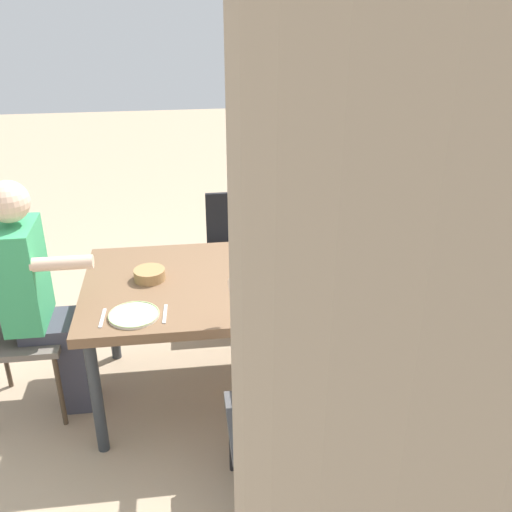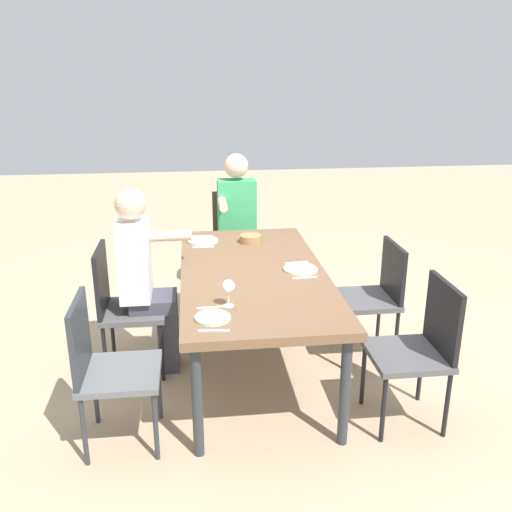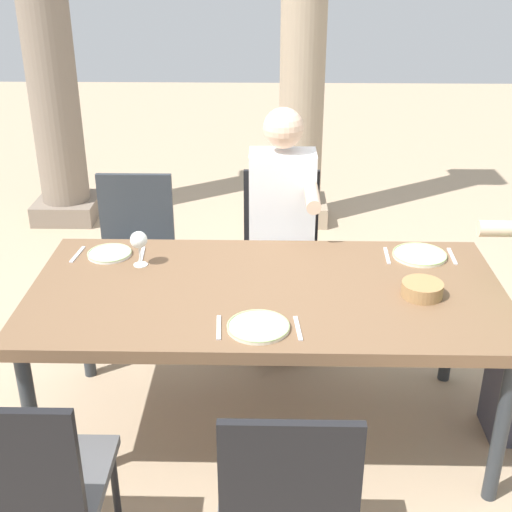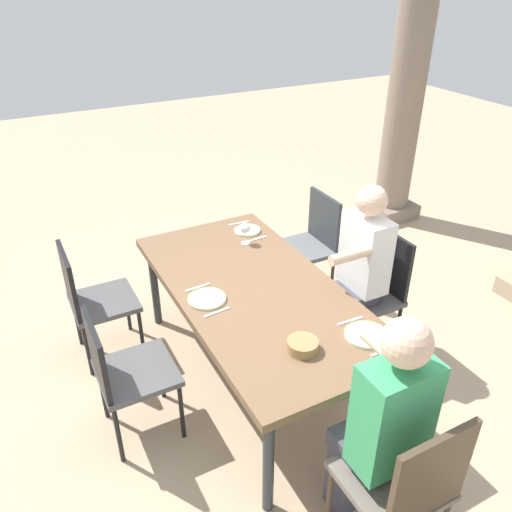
# 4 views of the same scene
# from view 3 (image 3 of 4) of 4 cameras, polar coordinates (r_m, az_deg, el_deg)

# --- Properties ---
(ground_plane) EXTENTS (16.00, 16.00, 0.00)m
(ground_plane) POSITION_cam_3_polar(r_m,az_deg,el_deg) (3.31, 0.80, -14.07)
(ground_plane) COLOR tan
(dining_table) EXTENTS (2.00, 0.98, 0.74)m
(dining_table) POSITION_cam_3_polar(r_m,az_deg,el_deg) (2.92, 0.88, -3.69)
(dining_table) COLOR brown
(dining_table) RESTS_ON ground
(chair_west_north) EXTENTS (0.44, 0.44, 0.89)m
(chair_west_north) POSITION_cam_3_polar(r_m,az_deg,el_deg) (3.89, -10.05, 0.82)
(chair_west_north) COLOR #5B5E61
(chair_west_north) RESTS_ON ground
(chair_west_south) EXTENTS (0.44, 0.44, 0.90)m
(chair_west_south) POSITION_cam_3_polar(r_m,az_deg,el_deg) (2.40, -18.20, -17.54)
(chair_west_south) COLOR #4F4F50
(chair_west_south) RESTS_ON ground
(chair_mid_north) EXTENTS (0.44, 0.44, 0.92)m
(chair_mid_north) POSITION_cam_3_polar(r_m,az_deg,el_deg) (3.81, 2.08, 0.94)
(chair_mid_north) COLOR #4F4F50
(chair_mid_north) RESTS_ON ground
(chair_mid_south) EXTENTS (0.44, 0.44, 0.87)m
(chair_mid_south) POSITION_cam_3_polar(r_m,az_deg,el_deg) (2.29, 2.67, -18.75)
(chair_mid_south) COLOR #4F4F50
(chair_mid_south) RESTS_ON ground
(diner_man_white) EXTENTS (0.35, 0.49, 1.32)m
(diner_man_white) POSITION_cam_3_polar(r_m,az_deg,el_deg) (3.58, 2.21, 2.39)
(diner_man_white) COLOR #3F3F4C
(diner_man_white) RESTS_ON ground
(stone_column_near) EXTENTS (0.48, 0.48, 2.74)m
(stone_column_near) POSITION_cam_3_polar(r_m,az_deg,el_deg) (5.42, -16.93, 16.39)
(stone_column_near) COLOR gray
(stone_column_near) RESTS_ON ground
(stone_column_centre) EXTENTS (0.43, 0.43, 2.96)m
(stone_column_centre) POSITION_cam_3_polar(r_m,az_deg,el_deg) (5.17, 3.98, 18.18)
(stone_column_centre) COLOR tan
(stone_column_centre) RESTS_ON ground
(plate_0) EXTENTS (0.20, 0.20, 0.02)m
(plate_0) POSITION_cam_3_polar(r_m,az_deg,el_deg) (3.25, -12.06, 0.21)
(plate_0) COLOR white
(plate_0) RESTS_ON dining_table
(wine_glass_0) EXTENTS (0.08, 0.08, 0.16)m
(wine_glass_0) POSITION_cam_3_polar(r_m,az_deg,el_deg) (3.08, -9.70, 1.25)
(wine_glass_0) COLOR white
(wine_glass_0) RESTS_ON dining_table
(fork_0) EXTENTS (0.03, 0.17, 0.01)m
(fork_0) POSITION_cam_3_polar(r_m,az_deg,el_deg) (3.29, -14.60, 0.14)
(fork_0) COLOR silver
(fork_0) RESTS_ON dining_table
(spoon_0) EXTENTS (0.03, 0.17, 0.01)m
(spoon_0) POSITION_cam_3_polar(r_m,az_deg,el_deg) (3.22, -9.46, 0.09)
(spoon_0) COLOR silver
(spoon_0) RESTS_ON dining_table
(plate_1) EXTENTS (0.24, 0.24, 0.02)m
(plate_1) POSITION_cam_3_polar(r_m,az_deg,el_deg) (2.61, 0.19, -5.87)
(plate_1) COLOR silver
(plate_1) RESTS_ON dining_table
(fork_1) EXTENTS (0.03, 0.17, 0.01)m
(fork_1) POSITION_cam_3_polar(r_m,az_deg,el_deg) (2.62, -3.11, -5.94)
(fork_1) COLOR silver
(fork_1) RESTS_ON dining_table
(spoon_1) EXTENTS (0.03, 0.17, 0.01)m
(spoon_1) POSITION_cam_3_polar(r_m,az_deg,el_deg) (2.61, 3.50, -6.01)
(spoon_1) COLOR silver
(spoon_1) RESTS_ON dining_table
(plate_2) EXTENTS (0.25, 0.25, 0.02)m
(plate_2) POSITION_cam_3_polar(r_m,az_deg,el_deg) (3.26, 13.42, 0.10)
(plate_2) COLOR silver
(plate_2) RESTS_ON dining_table
(fork_2) EXTENTS (0.02, 0.17, 0.01)m
(fork_2) POSITION_cam_3_polar(r_m,az_deg,el_deg) (3.23, 10.81, 0.04)
(fork_2) COLOR silver
(fork_2) RESTS_ON dining_table
(spoon_2) EXTENTS (0.02, 0.17, 0.01)m
(spoon_2) POSITION_cam_3_polar(r_m,az_deg,el_deg) (3.29, 15.96, -0.01)
(spoon_2) COLOR silver
(spoon_2) RESTS_ON dining_table
(bread_basket) EXTENTS (0.17, 0.17, 0.06)m
(bread_basket) POSITION_cam_3_polar(r_m,az_deg,el_deg) (2.90, 13.63, -2.70)
(bread_basket) COLOR #9E7547
(bread_basket) RESTS_ON dining_table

